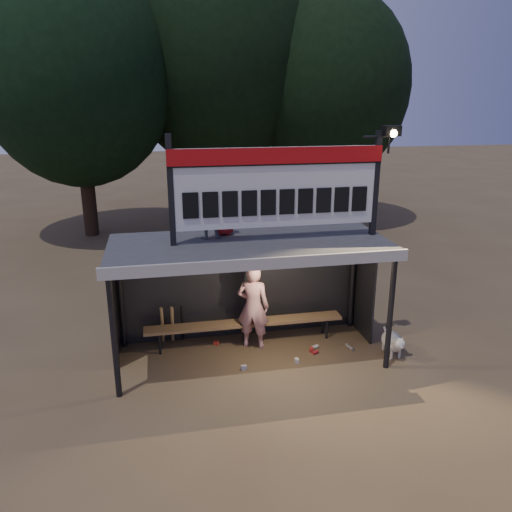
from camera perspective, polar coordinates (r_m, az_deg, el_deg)
The scene contains 13 objects.
ground at distance 9.85m, azimuth -0.70°, elevation -11.37°, with size 80.00×80.00×0.00m, color brown.
player at distance 9.83m, azimuth -0.33°, elevation -5.79°, with size 0.63×0.42×1.74m, color white.
child_a at distance 9.09m, azimuth -5.61°, elevation 5.06°, with size 0.48×0.37×0.98m, color slate.
child_b at distance 9.29m, azimuth -3.75°, elevation 5.27°, with size 0.46×0.30×0.95m, color #A8191C.
dugout_shelter at distance 9.33m, azimuth -1.02°, elevation -0.67°, with size 5.10×2.08×2.32m.
scoreboard_assembly at distance 8.85m, azimuth 2.82°, elevation 8.17°, with size 4.10×0.27×1.99m.
bench at distance 10.14m, azimuth -1.29°, elevation -7.74°, with size 4.00×0.35×0.48m.
tree_left at distance 18.65m, azimuth -19.88°, elevation 18.91°, with size 6.46×6.46×9.27m.
tree_mid at distance 20.19m, azimuth -4.24°, elevation 21.52°, with size 7.22×7.22×10.36m.
tree_right at distance 20.08m, azimuth 8.25°, elevation 18.63°, with size 6.08×6.08×8.72m.
dog at distance 10.12m, azimuth 15.38°, elevation -9.43°, with size 0.36×0.81×0.49m.
bats at distance 10.26m, azimuth -9.54°, elevation -7.69°, with size 0.47×0.32×0.84m.
litter at distance 9.97m, azimuth 4.92°, elevation -10.83°, with size 2.71×1.16×0.08m.
Camera 1 is at (-1.57, -8.47, 4.77)m, focal length 35.00 mm.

